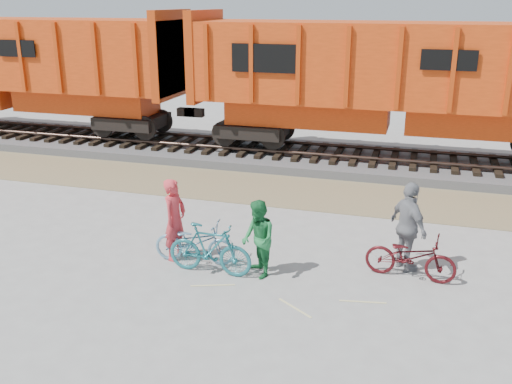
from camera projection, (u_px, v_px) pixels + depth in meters
The scene contains 12 objects.
ground at pixel (271, 275), 12.03m from camera, with size 120.00×120.00×0.00m, color #9E9E99.
gravel_strip at pixel (319, 194), 17.02m from camera, with size 120.00×3.00×0.02m, color #8A7B55.
ballast_bed at pixel (337, 160), 20.15m from camera, with size 120.00×4.00×0.30m, color slate.
track at pixel (338, 151), 20.05m from camera, with size 120.00×2.60×0.24m.
hopper_car_left at pixel (16, 66), 22.78m from camera, with size 14.00×3.13×4.65m.
hopper_car_center at pixel (400, 80), 18.71m from camera, with size 14.00×3.13×4.65m.
bicycle_blue at pixel (195, 242), 12.46m from camera, with size 0.63×1.82×0.96m, color #6696B4.
bicycle_teal at pixel (210, 249), 11.93m from camera, with size 0.52×1.85×1.11m, color #1F6B73.
bicycle_maroon at pixel (410, 257), 11.74m from camera, with size 0.64×1.85×0.97m, color #460E13.
person_solo at pixel (175, 219), 12.55m from camera, with size 0.67×0.44×1.84m, color #D1343C.
person_man at pixel (258, 239), 11.76m from camera, with size 0.80×0.62×1.65m, color #1F773B.
person_woman at pixel (408, 227), 11.98m from camera, with size 1.14×0.48×1.95m, color gray.
Camera 1 is at (2.80, -10.48, 5.50)m, focal length 40.00 mm.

